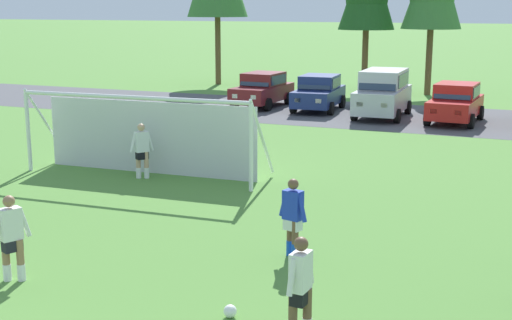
# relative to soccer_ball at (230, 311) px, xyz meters

# --- Properties ---
(ground_plane) EXTENTS (400.00, 400.00, 0.00)m
(ground_plane) POSITION_rel_soccer_ball_xyz_m (-2.75, 10.19, -0.11)
(ground_plane) COLOR #518438
(parking_lot_strip) EXTENTS (52.00, 8.40, 0.01)m
(parking_lot_strip) POSITION_rel_soccer_ball_xyz_m (-2.75, 22.50, -0.11)
(parking_lot_strip) COLOR #4C4C51
(parking_lot_strip) RESTS_ON ground
(soccer_ball) EXTENTS (0.22, 0.22, 0.22)m
(soccer_ball) POSITION_rel_soccer_ball_xyz_m (0.00, 0.00, 0.00)
(soccer_ball) COLOR white
(soccer_ball) RESTS_ON ground
(soccer_goal) EXTENTS (7.49, 2.25, 2.57)m
(soccer_goal) POSITION_rel_soccer_ball_xyz_m (-6.52, 8.20, 1.18)
(soccer_goal) COLOR white
(soccer_goal) RESTS_ON ground
(player_striker_near) EXTENTS (0.47, 0.66, 1.64)m
(player_striker_near) POSITION_rel_soccer_ball_xyz_m (-4.37, -0.08, 0.71)
(player_striker_near) COLOR #936B4C
(player_striker_near) RESTS_ON ground
(player_midfield_center) EXTENTS (0.32, 0.73, 1.64)m
(player_midfield_center) POSITION_rel_soccer_ball_xyz_m (1.30, -0.28, 0.71)
(player_midfield_center) COLOR brown
(player_midfield_center) RESTS_ON ground
(player_winger_left) EXTENTS (0.56, 0.60, 1.64)m
(player_winger_left) POSITION_rel_soccer_ball_xyz_m (-6.38, 7.72, 0.71)
(player_winger_left) COLOR tan
(player_winger_left) RESTS_ON ground
(player_trailing_back) EXTENTS (0.70, 0.36, 1.64)m
(player_trailing_back) POSITION_rel_soccer_ball_xyz_m (-0.02, 3.08, 0.71)
(player_trailing_back) COLOR brown
(player_trailing_back) RESTS_ON ground
(parked_car_slot_far_left) EXTENTS (2.19, 4.28, 1.72)m
(parked_car_slot_far_left) POSITION_rel_soccer_ball_xyz_m (-8.79, 23.18, 0.77)
(parked_car_slot_far_left) COLOR maroon
(parked_car_slot_far_left) RESTS_ON ground
(parked_car_slot_left) EXTENTS (2.25, 4.31, 1.72)m
(parked_car_slot_left) POSITION_rel_soccer_ball_xyz_m (-5.74, 22.98, 0.77)
(parked_car_slot_left) COLOR navy
(parked_car_slot_left) RESTS_ON ground
(parked_car_slot_center_left) EXTENTS (2.22, 4.64, 2.16)m
(parked_car_slot_center_left) POSITION_rel_soccer_ball_xyz_m (-2.40, 22.09, 1.00)
(parked_car_slot_center_left) COLOR #B2B2BC
(parked_car_slot_center_left) RESTS_ON ground
(parked_car_slot_center) EXTENTS (2.21, 4.29, 1.72)m
(parked_car_slot_center) POSITION_rel_soccer_ball_xyz_m (0.88, 21.75, 0.77)
(parked_car_slot_center) COLOR red
(parked_car_slot_center) RESTS_ON ground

